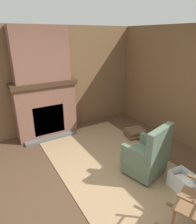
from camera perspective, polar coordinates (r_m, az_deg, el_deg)
name	(u,v)px	position (r m, az deg, el deg)	size (l,w,h in m)	color
ground_plane	(94,193)	(3.47, -1.11, -22.21)	(14.00, 14.00, 0.00)	#4C3523
wood_panel_wall_left	(40,82)	(5.08, -16.15, 8.11)	(0.06, 5.77, 2.60)	brown
fireplace_hearth	(46,109)	(5.01, -14.65, 0.76)	(0.64, 1.51, 1.38)	brown
chimney_breast	(40,54)	(4.74, -16.19, 15.60)	(0.38, 1.24, 1.20)	brown
area_rug	(115,166)	(4.01, 5.02, -15.20)	(3.70, 2.06, 0.01)	#997A56
armchair	(147,157)	(3.72, 13.93, -12.39)	(0.75, 0.80, 1.00)	#516651
firewood_stack	(135,133)	(5.05, 10.44, -5.84)	(0.44, 0.48, 0.23)	brown
laundry_basket	(184,183)	(3.70, 23.43, -18.08)	(0.48, 0.35, 0.29)	white
oil_lamp_vase	(17,78)	(4.74, -22.20, 8.87)	(0.12, 0.12, 0.31)	#99B29E
storage_case	(52,77)	(4.92, -13.14, 9.79)	(0.15, 0.25, 0.14)	brown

